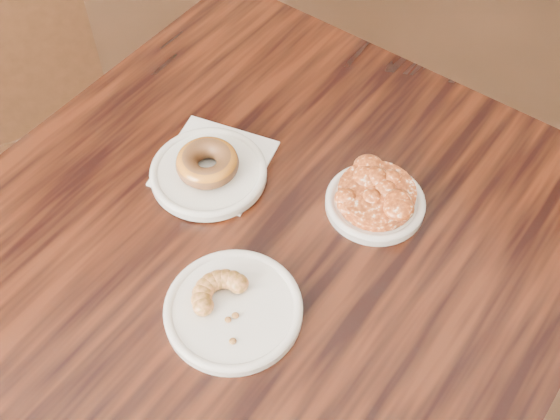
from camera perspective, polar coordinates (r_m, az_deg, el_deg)
floor at (r=1.66m, az=6.47°, el=-16.64°), size 5.00×5.00×0.00m
cafe_table at (r=1.30m, az=-0.38°, el=-11.10°), size 1.03×1.03×0.75m
chair_far at (r=1.72m, az=-21.54°, el=9.26°), size 0.52×0.52×0.90m
napkin at (r=1.05m, az=-5.34°, el=3.80°), size 0.21×0.21×0.00m
plate_donut at (r=1.03m, az=-5.82°, el=3.02°), size 0.17×0.17×0.01m
plate_cruller at (r=0.90m, az=-3.81°, el=-8.11°), size 0.18×0.18×0.01m
plate_fritter at (r=1.00m, az=7.73°, el=0.55°), size 0.14×0.14×0.01m
glazed_donut at (r=1.01m, az=-5.93°, el=3.82°), size 0.09×0.09×0.03m
apple_fritter at (r=0.99m, az=7.88°, el=1.40°), size 0.15×0.15×0.04m
cruller_fragment at (r=0.89m, az=-3.87°, el=-7.54°), size 0.09×0.09×0.02m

